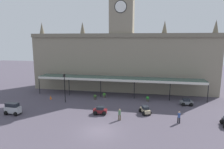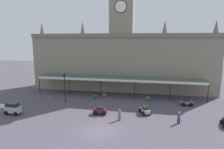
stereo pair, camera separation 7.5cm
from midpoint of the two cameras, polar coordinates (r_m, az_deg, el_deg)
name	(u,v)px [view 2 (the right image)]	position (r m, az deg, el deg)	size (l,w,h in m)	color
ground_plane	(99,131)	(25.43, -3.69, -15.94)	(140.00, 140.00, 0.00)	#4D4653
station_building	(122,58)	(43.35, 2.92, 4.74)	(39.03, 5.71, 21.60)	gray
entrance_canopy	(118,78)	(38.93, 1.89, -1.09)	(32.72, 3.26, 3.71)	#38564C
car_silver_van	(13,109)	(33.68, -26.57, -8.88)	(2.46, 1.71, 1.77)	#B2B5BA
car_grey_sedan	(186,103)	(36.40, 20.68, -7.56)	(2.14, 1.67, 1.19)	slate
car_maroon_sedan	(100,111)	(30.38, -3.36, -10.42)	(2.10, 1.61, 1.19)	maroon
car_beige_sedan	(145,110)	(30.94, 9.55, -10.16)	(1.99, 2.23, 1.19)	tan
pedestrian_crossing_forecourt	(119,114)	(28.08, 2.24, -11.29)	(0.39, 0.34, 1.67)	brown
pedestrian_beside_cars	(179,117)	(28.55, 18.75, -11.48)	(0.37, 0.34, 1.67)	black
victorian_lamppost	(65,85)	(35.93, -13.39, -2.89)	(0.30, 0.30, 5.23)	black
traffic_cone	(51,97)	(39.22, -17.14, -6.28)	(0.40, 0.40, 0.74)	orange
planter_near_kerb	(148,99)	(36.78, 10.26, -6.88)	(0.60, 0.60, 0.96)	#47423D
planter_by_canopy	(95,97)	(37.44, -4.81, -6.44)	(0.60, 0.60, 0.96)	#47423D
planter_forecourt_centre	(104,95)	(38.49, -2.18, -5.95)	(0.60, 0.60, 0.96)	#47423D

